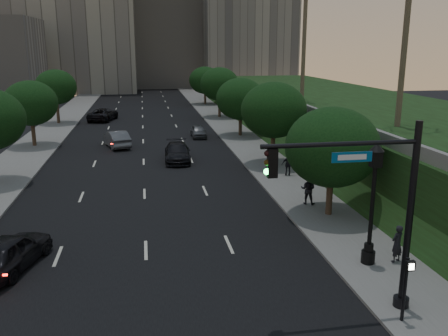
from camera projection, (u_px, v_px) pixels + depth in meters
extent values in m
plane|color=black|center=(147.00, 306.00, 17.66)|extent=(160.00, 160.00, 0.00)
cube|color=black|center=(143.00, 145.00, 46.30)|extent=(16.00, 140.00, 0.02)
cube|color=slate|center=(246.00, 141.00, 47.95)|extent=(4.50, 140.00, 0.15)
cube|color=slate|center=(33.00, 148.00, 44.62)|extent=(4.50, 140.00, 0.15)
cube|color=black|center=(365.00, 122.00, 47.47)|extent=(18.00, 90.00, 4.00)
cube|color=slate|center=(284.00, 100.00, 45.51)|extent=(0.35, 90.00, 0.70)
cube|color=gray|center=(71.00, 14.00, 99.24)|extent=(26.00, 20.00, 32.00)
cube|color=#A4A096|center=(165.00, 31.00, 112.79)|extent=(22.00, 18.00, 26.00)
cube|color=gray|center=(244.00, 8.00, 108.74)|extent=(20.00, 22.00, 36.00)
cylinder|color=#38281C|center=(330.00, 192.00, 26.62)|extent=(0.36, 0.36, 2.86)
ellipsoid|color=black|center=(332.00, 147.00, 25.97)|extent=(5.20, 5.20, 4.42)
cylinder|color=#38281C|center=(273.00, 146.00, 38.03)|extent=(0.36, 0.36, 3.21)
ellipsoid|color=black|center=(274.00, 110.00, 37.30)|extent=(5.20, 5.20, 4.42)
cylinder|color=#38281C|center=(240.00, 123.00, 50.49)|extent=(0.36, 0.36, 2.86)
ellipsoid|color=black|center=(241.00, 99.00, 49.84)|extent=(5.20, 5.20, 4.42)
cylinder|color=#38281C|center=(220.00, 106.00, 63.81)|extent=(0.36, 0.36, 3.21)
ellipsoid|color=black|center=(219.00, 84.00, 63.08)|extent=(5.20, 5.20, 4.42)
cylinder|color=#38281C|center=(205.00, 96.00, 78.18)|extent=(0.36, 0.36, 2.86)
ellipsoid|color=black|center=(205.00, 80.00, 77.53)|extent=(5.20, 5.20, 4.42)
cylinder|color=#38281C|center=(33.00, 132.00, 45.21)|extent=(0.36, 0.36, 2.99)
ellipsoid|color=black|center=(30.00, 103.00, 44.53)|extent=(5.00, 5.00, 4.25)
cylinder|color=#38281C|center=(58.00, 111.00, 58.54)|extent=(0.36, 0.36, 3.26)
ellipsoid|color=black|center=(56.00, 87.00, 57.81)|extent=(5.00, 5.00, 4.25)
cylinder|color=#4C4233|center=(405.00, 37.00, 31.38)|extent=(0.40, 0.40, 12.00)
cylinder|color=#4C4233|center=(305.00, 27.00, 46.11)|extent=(0.40, 0.40, 14.50)
cylinder|color=black|center=(409.00, 220.00, 16.54)|extent=(0.24, 0.24, 7.00)
cylinder|color=black|center=(401.00, 303.00, 17.35)|extent=(0.56, 0.56, 0.50)
cylinder|color=black|center=(341.00, 144.00, 15.40)|extent=(5.40, 0.16, 0.16)
cube|color=black|center=(272.00, 163.00, 15.17)|extent=(0.32, 0.22, 0.95)
sphere|color=black|center=(267.00, 153.00, 15.06)|extent=(0.20, 0.20, 0.20)
sphere|color=#3F2B0A|center=(267.00, 163.00, 15.13)|extent=(0.20, 0.20, 0.20)
sphere|color=#19F24C|center=(267.00, 172.00, 15.21)|extent=(0.20, 0.20, 0.20)
cube|color=#0B568F|center=(352.00, 157.00, 15.58)|extent=(1.40, 0.05, 0.35)
cylinder|color=black|center=(368.00, 258.00, 20.81)|extent=(0.60, 0.60, 0.70)
cylinder|color=black|center=(369.00, 248.00, 20.68)|extent=(0.40, 0.40, 0.40)
cylinder|color=black|center=(372.00, 205.00, 20.20)|extent=(0.18, 0.18, 3.60)
cube|color=black|center=(376.00, 159.00, 19.69)|extent=(0.42, 0.42, 0.70)
cone|color=black|center=(377.00, 147.00, 19.56)|extent=(0.64, 0.64, 0.35)
sphere|color=black|center=(377.00, 142.00, 19.51)|extent=(0.14, 0.14, 0.14)
cylinder|color=black|center=(404.00, 292.00, 16.19)|extent=(0.12, 0.12, 2.50)
cube|color=black|center=(410.00, 266.00, 15.76)|extent=(0.30, 0.14, 0.35)
cube|color=white|center=(412.00, 267.00, 15.68)|extent=(0.18, 0.02, 0.22)
imported|color=black|center=(10.00, 252.00, 20.37)|extent=(3.20, 5.09, 1.62)
imported|color=#55575C|center=(117.00, 139.00, 45.34)|extent=(3.00, 5.15, 1.60)
imported|color=black|center=(103.00, 114.00, 61.63)|extent=(4.02, 6.31, 1.62)
imported|color=black|center=(177.00, 152.00, 39.75)|extent=(2.34, 5.26, 1.50)
imported|color=#4C4F53|center=(198.00, 131.00, 50.28)|extent=(1.53, 3.78, 1.29)
imported|color=black|center=(397.00, 244.00, 20.74)|extent=(0.73, 0.62, 1.70)
imported|color=black|center=(308.00, 189.00, 28.42)|extent=(1.13, 1.06, 1.85)
imported|color=black|center=(288.00, 164.00, 34.76)|extent=(1.04, 0.57, 1.67)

